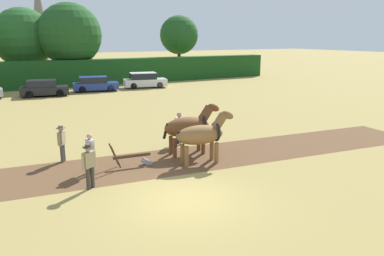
{
  "coord_description": "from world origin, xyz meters",
  "views": [
    {
      "loc": [
        -5.27,
        -10.08,
        5.2
      ],
      "look_at": [
        2.86,
        4.63,
        1.1
      ],
      "focal_mm": 35.0,
      "sensor_mm": 36.0,
      "label": 1
    }
  ],
  "objects_px": {
    "tree_center": "(179,35)",
    "church_spire": "(40,18)",
    "tree_center_left": "(70,35)",
    "farmer_onlooker_left": "(89,163)",
    "tree_left": "(23,38)",
    "parked_car_center_left": "(95,84)",
    "farmer_beside_team": "(179,126)",
    "farmer_at_plow": "(90,150)",
    "plow": "(135,158)",
    "draft_horse_lead_left": "(202,134)",
    "farmer_onlooker_right": "(62,141)",
    "parked_car_left": "(44,88)",
    "draft_horse_lead_right": "(189,126)",
    "parked_car_center": "(144,80)"
  },
  "relations": [
    {
      "from": "tree_center",
      "to": "farmer_beside_team",
      "type": "bearing_deg",
      "value": -116.98
    },
    {
      "from": "tree_center_left",
      "to": "farmer_onlooker_left",
      "type": "xyz_separation_m",
      "value": [
        -5.91,
        -31.25,
        -4.51
      ]
    },
    {
      "from": "farmer_onlooker_right",
      "to": "tree_center",
      "type": "bearing_deg",
      "value": 83.83
    },
    {
      "from": "tree_center_left",
      "to": "parked_car_center",
      "type": "relative_size",
      "value": 1.91
    },
    {
      "from": "tree_center",
      "to": "parked_car_center_left",
      "type": "xyz_separation_m",
      "value": [
        -13.81,
        -8.93,
        -4.73
      ]
    },
    {
      "from": "plow",
      "to": "draft_horse_lead_right",
      "type": "bearing_deg",
      "value": 14.63
    },
    {
      "from": "tree_center",
      "to": "parked_car_left",
      "type": "distance_m",
      "value": 21.62
    },
    {
      "from": "farmer_onlooker_left",
      "to": "farmer_onlooker_right",
      "type": "height_order",
      "value": "farmer_onlooker_left"
    },
    {
      "from": "church_spire",
      "to": "farmer_at_plow",
      "type": "height_order",
      "value": "church_spire"
    },
    {
      "from": "farmer_at_plow",
      "to": "parked_car_center_left",
      "type": "relative_size",
      "value": 0.35
    },
    {
      "from": "farmer_onlooker_right",
      "to": "parked_car_center_left",
      "type": "relative_size",
      "value": 0.35
    },
    {
      "from": "plow",
      "to": "draft_horse_lead_left",
      "type": "bearing_deg",
      "value": -14.63
    },
    {
      "from": "tree_left",
      "to": "farmer_onlooker_left",
      "type": "distance_m",
      "value": 34.06
    },
    {
      "from": "parked_car_center_left",
      "to": "tree_center",
      "type": "bearing_deg",
      "value": 43.6
    },
    {
      "from": "farmer_beside_team",
      "to": "parked_car_left",
      "type": "height_order",
      "value": "farmer_beside_team"
    },
    {
      "from": "tree_left",
      "to": "draft_horse_lead_left",
      "type": "bearing_deg",
      "value": -84.07
    },
    {
      "from": "farmer_beside_team",
      "to": "farmer_onlooker_right",
      "type": "relative_size",
      "value": 1.02
    },
    {
      "from": "parked_car_left",
      "to": "tree_left",
      "type": "bearing_deg",
      "value": 99.57
    },
    {
      "from": "parked_car_center_left",
      "to": "church_spire",
      "type": "bearing_deg",
      "value": 99.15
    },
    {
      "from": "church_spire",
      "to": "farmer_at_plow",
      "type": "bearing_deg",
      "value": -96.3
    },
    {
      "from": "tree_left",
      "to": "church_spire",
      "type": "height_order",
      "value": "church_spire"
    },
    {
      "from": "tree_center",
      "to": "church_spire",
      "type": "bearing_deg",
      "value": 109.93
    },
    {
      "from": "tree_center_left",
      "to": "farmer_onlooker_left",
      "type": "relative_size",
      "value": 5.51
    },
    {
      "from": "plow",
      "to": "parked_car_left",
      "type": "distance_m",
      "value": 21.75
    },
    {
      "from": "farmer_beside_team",
      "to": "parked_car_left",
      "type": "distance_m",
      "value": 20.08
    },
    {
      "from": "draft_horse_lead_right",
      "to": "plow",
      "type": "height_order",
      "value": "draft_horse_lead_right"
    },
    {
      "from": "farmer_beside_team",
      "to": "farmer_onlooker_right",
      "type": "bearing_deg",
      "value": 159.98
    },
    {
      "from": "parked_car_center_left",
      "to": "tree_center_left",
      "type": "bearing_deg",
      "value": 105.69
    },
    {
      "from": "tree_left",
      "to": "parked_car_center_left",
      "type": "xyz_separation_m",
      "value": [
        5.16,
        -9.68,
        -4.4
      ]
    },
    {
      "from": "plow",
      "to": "parked_car_center_left",
      "type": "bearing_deg",
      "value": 85.55
    },
    {
      "from": "church_spire",
      "to": "draft_horse_lead_left",
      "type": "relative_size",
      "value": 6.01
    },
    {
      "from": "church_spire",
      "to": "farmer_onlooker_left",
      "type": "distance_m",
      "value": 68.68
    },
    {
      "from": "tree_left",
      "to": "farmer_onlooker_right",
      "type": "relative_size",
      "value": 5.3
    },
    {
      "from": "draft_horse_lead_left",
      "to": "parked_car_left",
      "type": "relative_size",
      "value": 0.65
    },
    {
      "from": "tree_center_left",
      "to": "draft_horse_lead_right",
      "type": "distance_m",
      "value": 29.68
    },
    {
      "from": "draft_horse_lead_right",
      "to": "tree_center_left",
      "type": "bearing_deg",
      "value": 94.54
    },
    {
      "from": "farmer_at_plow",
      "to": "farmer_beside_team",
      "type": "relative_size",
      "value": 0.99
    },
    {
      "from": "tree_left",
      "to": "plow",
      "type": "bearing_deg",
      "value": -88.49
    },
    {
      "from": "church_spire",
      "to": "farmer_onlooker_left",
      "type": "relative_size",
      "value": 10.3
    },
    {
      "from": "draft_horse_lead_left",
      "to": "farmer_beside_team",
      "type": "xyz_separation_m",
      "value": [
        0.46,
        3.0,
        -0.31
      ]
    },
    {
      "from": "church_spire",
      "to": "parked_car_left",
      "type": "relative_size",
      "value": 3.89
    },
    {
      "from": "church_spire",
      "to": "parked_car_left",
      "type": "xyz_separation_m",
      "value": [
        -6.07,
        -44.59,
        -8.01
      ]
    },
    {
      "from": "tree_center",
      "to": "tree_left",
      "type": "bearing_deg",
      "value": 177.73
    },
    {
      "from": "tree_center_left",
      "to": "farmer_beside_team",
      "type": "height_order",
      "value": "tree_center_left"
    },
    {
      "from": "farmer_beside_team",
      "to": "parked_car_left",
      "type": "xyz_separation_m",
      "value": [
        -3.63,
        19.74,
        -0.22
      ]
    },
    {
      "from": "draft_horse_lead_left",
      "to": "farmer_onlooker_left",
      "type": "distance_m",
      "value": 4.87
    },
    {
      "from": "tree_center",
      "to": "parked_car_left",
      "type": "xyz_separation_m",
      "value": [
        -18.68,
        -9.81,
        -4.73
      ]
    },
    {
      "from": "draft_horse_lead_left",
      "to": "farmer_onlooker_right",
      "type": "bearing_deg",
      "value": 155.83
    },
    {
      "from": "tree_left",
      "to": "draft_horse_lead_right",
      "type": "height_order",
      "value": "tree_left"
    },
    {
      "from": "tree_center_left",
      "to": "draft_horse_lead_right",
      "type": "relative_size",
      "value": 3.16
    }
  ]
}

